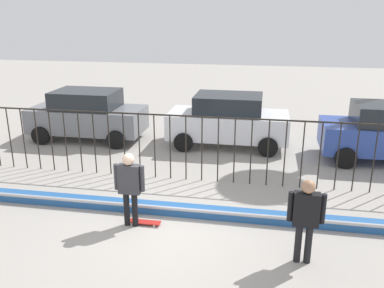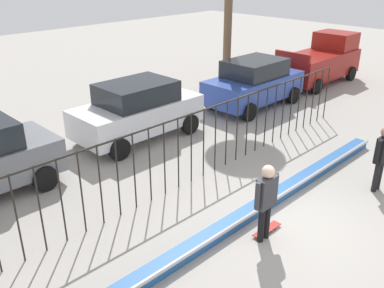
% 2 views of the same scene
% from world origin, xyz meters
% --- Properties ---
extents(ground_plane, '(60.00, 60.00, 0.00)m').
position_xyz_m(ground_plane, '(0.00, 0.00, 0.00)').
color(ground_plane, '#9E9991').
extents(bowl_coping_ledge, '(11.00, 0.41, 0.27)m').
position_xyz_m(bowl_coping_ledge, '(0.00, 0.90, 0.12)').
color(bowl_coping_ledge, '#235699').
rests_on(bowl_coping_ledge, ground).
extents(perimeter_fence, '(14.04, 0.04, 1.94)m').
position_xyz_m(perimeter_fence, '(0.00, 3.09, 1.18)').
color(perimeter_fence, black).
rests_on(perimeter_fence, ground).
extents(skateboarder, '(0.71, 0.27, 1.76)m').
position_xyz_m(skateboarder, '(-0.72, 0.17, 1.06)').
color(skateboarder, black).
rests_on(skateboarder, ground).
extents(skateboard, '(0.80, 0.20, 0.07)m').
position_xyz_m(skateboard, '(-0.45, 0.26, 0.06)').
color(skateboard, '#A51E19').
rests_on(skateboard, ground).
extents(camera_operator, '(0.71, 0.27, 1.76)m').
position_xyz_m(camera_operator, '(3.07, -0.62, 1.05)').
color(camera_operator, black).
rests_on(camera_operator, ground).
extents(parked_car_gray, '(4.30, 2.12, 1.90)m').
position_xyz_m(parked_car_gray, '(-4.48, 6.35, 0.97)').
color(parked_car_gray, slate).
rests_on(parked_car_gray, ground).
extents(parked_car_white, '(4.30, 2.12, 1.90)m').
position_xyz_m(parked_car_white, '(0.89, 6.49, 0.97)').
color(parked_car_white, silver).
rests_on(parked_car_white, ground).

